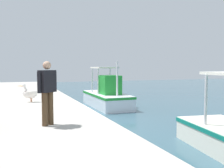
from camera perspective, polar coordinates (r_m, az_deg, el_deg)
fishing_boat_nearest at (r=15.21m, az=-1.10°, el=-2.71°), size 4.58×1.73×2.67m
pelican at (r=12.08m, az=-17.63°, el=-1.93°), size 0.56×0.96×0.82m
fisherman_standing at (r=7.13m, az=-14.09°, el=-1.23°), size 0.46×0.55×1.73m
mooring_bollard_nearest at (r=20.08m, az=-14.21°, el=-0.04°), size 0.25×0.25×0.49m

